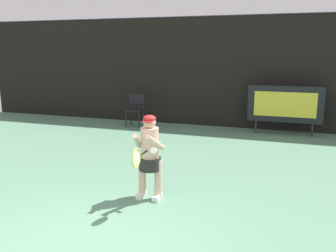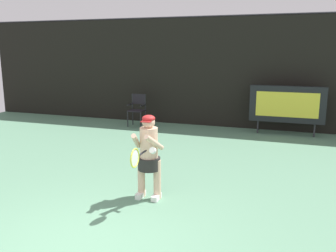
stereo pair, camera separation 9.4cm
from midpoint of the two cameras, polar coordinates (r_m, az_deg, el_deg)
backdrop_screen at (r=12.34m, az=7.19°, el=8.31°), size 18.00×0.12×3.66m
scoreboard at (r=11.55m, az=17.64°, el=3.29°), size 2.20×0.21×1.50m
umpire_chair at (r=12.40m, az=-5.36°, el=2.82°), size 0.52×0.44×1.08m
water_bottle at (r=11.96m, az=-3.66°, el=0.10°), size 0.07×0.07×0.27m
tennis_player at (r=6.29m, az=-3.33°, el=-4.34°), size 0.53×0.61×1.49m
tennis_racket at (r=5.66m, az=-5.37°, el=-4.98°), size 0.03×0.60×0.31m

